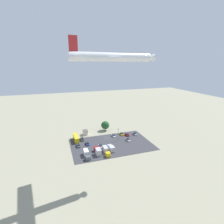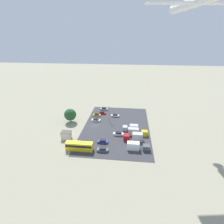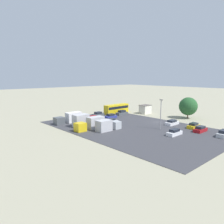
{
  "view_description": "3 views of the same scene",
  "coord_description": "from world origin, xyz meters",
  "px_view_note": "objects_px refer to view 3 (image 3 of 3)",
  "views": [
    {
      "loc": [
        31.39,
        104.24,
        48.41
      ],
      "look_at": [
        4.02,
        23.59,
        24.56
      ],
      "focal_mm": 28.0,
      "sensor_mm": 36.0,
      "label": 1
    },
    {
      "loc": [
        74.69,
        16.94,
        40.95
      ],
      "look_at": [
        -4.36,
        8.25,
        6.0
      ],
      "focal_mm": 28.0,
      "sensor_mm": 36.0,
      "label": 2
    },
    {
      "loc": [
        -39.44,
        54.51,
        14.31
      ],
      "look_at": [
        4.79,
        14.38,
        4.25
      ],
      "focal_mm": 35.0,
      "sensor_mm": 36.0,
      "label": 3
    }
  ],
  "objects_px": {
    "parked_truck_2": "(107,125)",
    "parked_car_8": "(172,123)",
    "parked_car_0": "(200,129)",
    "parked_car_5": "(224,134)",
    "parked_car_1": "(174,133)",
    "parked_truck_0": "(85,120)",
    "parked_truck_1": "(91,124)",
    "parked_car_3": "(194,126)",
    "parked_car_4": "(111,116)",
    "parked_car_2": "(98,114)",
    "parked_car_7": "(111,122)",
    "bus": "(116,108)",
    "parked_car_6": "(122,113)",
    "parked_truck_3": "(70,118)",
    "shed_building": "(145,109)"
  },
  "relations": [
    {
      "from": "parked_car_4",
      "to": "parked_truck_3",
      "type": "relative_size",
      "value": 0.5
    },
    {
      "from": "parked_car_1",
      "to": "parked_car_6",
      "type": "distance_m",
      "value": 29.8
    },
    {
      "from": "parked_car_4",
      "to": "parked_truck_2",
      "type": "bearing_deg",
      "value": -44.99
    },
    {
      "from": "parked_car_0",
      "to": "parked_truck_1",
      "type": "xyz_separation_m",
      "value": [
        20.88,
        18.98,
        0.85
      ]
    },
    {
      "from": "parked_car_5",
      "to": "bus",
      "type": "bearing_deg",
      "value": 175.09
    },
    {
      "from": "shed_building",
      "to": "parked_truck_3",
      "type": "xyz_separation_m",
      "value": [
        4.75,
        30.06,
        -0.17
      ]
    },
    {
      "from": "parked_truck_2",
      "to": "parked_truck_0",
      "type": "bearing_deg",
      "value": -170.95
    },
    {
      "from": "parked_truck_1",
      "to": "shed_building",
      "type": "bearing_deg",
      "value": -78.42
    },
    {
      "from": "parked_car_3",
      "to": "parked_car_6",
      "type": "bearing_deg",
      "value": -179.81
    },
    {
      "from": "shed_building",
      "to": "parked_car_6",
      "type": "distance_m",
      "value": 9.58
    },
    {
      "from": "parked_car_7",
      "to": "parked_truck_3",
      "type": "xyz_separation_m",
      "value": [
        9.83,
        7.94,
        0.71
      ]
    },
    {
      "from": "parked_car_1",
      "to": "parked_truck_2",
      "type": "distance_m",
      "value": 16.96
    },
    {
      "from": "parked_truck_1",
      "to": "parked_car_6",
      "type": "bearing_deg",
      "value": -65.15
    },
    {
      "from": "parked_truck_2",
      "to": "parked_car_8",
      "type": "bearing_deg",
      "value": 66.99
    },
    {
      "from": "parked_truck_1",
      "to": "parked_car_3",
      "type": "bearing_deg",
      "value": -129.86
    },
    {
      "from": "parked_car_2",
      "to": "parked_car_3",
      "type": "xyz_separation_m",
      "value": [
        -31.34,
        -8.28,
        -0.04
      ]
    },
    {
      "from": "parked_truck_0",
      "to": "parked_truck_2",
      "type": "relative_size",
      "value": 1.12
    },
    {
      "from": "parked_car_4",
      "to": "parked_car_6",
      "type": "bearing_deg",
      "value": 105.53
    },
    {
      "from": "parked_car_4",
      "to": "parked_car_5",
      "type": "bearing_deg",
      "value": 7.8
    },
    {
      "from": "parked_car_2",
      "to": "parked_car_4",
      "type": "relative_size",
      "value": 0.99
    },
    {
      "from": "shed_building",
      "to": "parked_car_5",
      "type": "height_order",
      "value": "shed_building"
    },
    {
      "from": "bus",
      "to": "parked_car_3",
      "type": "xyz_separation_m",
      "value": [
        -31.48,
        0.77,
        -1.21
      ]
    },
    {
      "from": "parked_truck_1",
      "to": "parked_truck_2",
      "type": "distance_m",
      "value": 4.46
    },
    {
      "from": "parked_car_2",
      "to": "parked_truck_3",
      "type": "distance_m",
      "value": 13.34
    },
    {
      "from": "parked_car_1",
      "to": "parked_truck_0",
      "type": "relative_size",
      "value": 0.57
    },
    {
      "from": "parked_car_4",
      "to": "parked_car_7",
      "type": "bearing_deg",
      "value": -41.62
    },
    {
      "from": "parked_car_4",
      "to": "parked_car_2",
      "type": "bearing_deg",
      "value": -171.49
    },
    {
      "from": "parked_car_7",
      "to": "parked_car_8",
      "type": "height_order",
      "value": "parked_car_7"
    },
    {
      "from": "parked_truck_0",
      "to": "parked_truck_2",
      "type": "height_order",
      "value": "parked_truck_0"
    },
    {
      "from": "parked_car_3",
      "to": "parked_car_6",
      "type": "relative_size",
      "value": 0.89
    },
    {
      "from": "parked_car_7",
      "to": "parked_truck_0",
      "type": "xyz_separation_m",
      "value": [
        3.39,
        6.97,
        0.88
      ]
    },
    {
      "from": "bus",
      "to": "parked_car_4",
      "type": "distance_m",
      "value": 10.13
    },
    {
      "from": "parked_car_1",
      "to": "parked_truck_2",
      "type": "xyz_separation_m",
      "value": [
        14.4,
        8.94,
        0.69
      ]
    },
    {
      "from": "shed_building",
      "to": "parked_truck_2",
      "type": "relative_size",
      "value": 0.59
    },
    {
      "from": "parked_car_2",
      "to": "parked_car_3",
      "type": "bearing_deg",
      "value": -165.19
    },
    {
      "from": "parked_car_1",
      "to": "parked_truck_1",
      "type": "distance_m",
      "value": 21.42
    },
    {
      "from": "parked_truck_0",
      "to": "parked_truck_3",
      "type": "relative_size",
      "value": 0.91
    },
    {
      "from": "parked_car_0",
      "to": "parked_car_5",
      "type": "bearing_deg",
      "value": 176.91
    },
    {
      "from": "parked_car_0",
      "to": "parked_truck_3",
      "type": "height_order",
      "value": "parked_truck_3"
    },
    {
      "from": "parked_car_2",
      "to": "bus",
      "type": "bearing_deg",
      "value": -89.16
    },
    {
      "from": "parked_car_5",
      "to": "parked_truck_3",
      "type": "height_order",
      "value": "parked_truck_3"
    },
    {
      "from": "parked_car_0",
      "to": "parked_car_7",
      "type": "distance_m",
      "value": 24.58
    },
    {
      "from": "parked_car_5",
      "to": "parked_car_8",
      "type": "distance_m",
      "value": 15.29
    },
    {
      "from": "parked_car_1",
      "to": "bus",
      "type": "bearing_deg",
      "value": -18.86
    },
    {
      "from": "parked_truck_0",
      "to": "parked_car_2",
      "type": "bearing_deg",
      "value": 126.77
    },
    {
      "from": "parked_car_1",
      "to": "parked_car_4",
      "type": "xyz_separation_m",
      "value": [
        26.02,
        -2.68,
        -0.01
      ]
    },
    {
      "from": "parked_car_1",
      "to": "parked_car_2",
      "type": "height_order",
      "value": "parked_car_2"
    },
    {
      "from": "parked_car_1",
      "to": "parked_car_8",
      "type": "relative_size",
      "value": 0.99
    },
    {
      "from": "shed_building",
      "to": "parked_truck_0",
      "type": "distance_m",
      "value": 29.13
    },
    {
      "from": "parked_car_1",
      "to": "parked_truck_0",
      "type": "distance_m",
      "value": 24.92
    }
  ]
}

